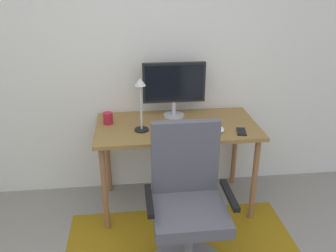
# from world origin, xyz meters

# --- Properties ---
(wall_back) EXTENTS (6.00, 0.10, 2.60)m
(wall_back) POSITION_xyz_m (0.00, 2.20, 1.30)
(wall_back) COLOR silver
(wall_back) RESTS_ON ground
(desk) EXTENTS (1.30, 0.67, 0.76)m
(desk) POSITION_xyz_m (0.38, 1.80, 0.67)
(desk) COLOR olive
(desk) RESTS_ON ground
(monitor) EXTENTS (0.52, 0.18, 0.46)m
(monitor) POSITION_xyz_m (0.38, 1.99, 1.03)
(monitor) COLOR #B2B2B7
(monitor) RESTS_ON desk
(keyboard) EXTENTS (0.43, 0.13, 0.02)m
(keyboard) POSITION_xyz_m (0.41, 1.61, 0.76)
(keyboard) COLOR white
(keyboard) RESTS_ON desk
(computer_mouse) EXTENTS (0.06, 0.10, 0.03)m
(computer_mouse) POSITION_xyz_m (0.70, 1.63, 0.77)
(computer_mouse) COLOR white
(computer_mouse) RESTS_ON desk
(coffee_cup) EXTENTS (0.08, 0.08, 0.09)m
(coffee_cup) POSITION_xyz_m (-0.17, 1.88, 0.80)
(coffee_cup) COLOR #A31A2B
(coffee_cup) RESTS_ON desk
(cell_phone) EXTENTS (0.10, 0.15, 0.01)m
(cell_phone) POSITION_xyz_m (0.85, 1.60, 0.76)
(cell_phone) COLOR black
(cell_phone) RESTS_ON desk
(desk_lamp) EXTENTS (0.11, 0.11, 0.42)m
(desk_lamp) POSITION_xyz_m (0.10, 1.71, 1.02)
(desk_lamp) COLOR black
(desk_lamp) RESTS_ON desk
(office_chair) EXTENTS (0.55, 0.55, 1.04)m
(office_chair) POSITION_xyz_m (0.35, 1.04, 0.42)
(office_chair) COLOR slate
(office_chair) RESTS_ON ground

